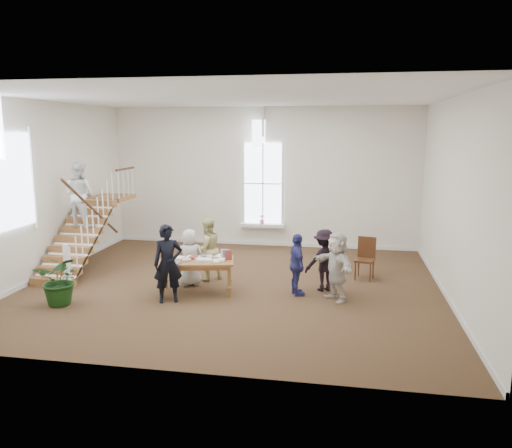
% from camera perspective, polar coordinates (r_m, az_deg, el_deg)
% --- Properties ---
extents(ground, '(10.00, 10.00, 0.00)m').
position_cam_1_polar(ground, '(12.36, -2.60, -7.03)').
color(ground, '#3F2E19').
rests_on(ground, ground).
extents(room_shell, '(10.49, 10.00, 10.00)m').
position_cam_1_polar(room_shell, '(16.43, 0.75, -1.11)').
color(room_shell, silver).
rests_on(room_shell, ground).
extents(staircase, '(1.10, 4.10, 2.92)m').
position_cam_1_polar(staircase, '(14.23, -19.29, 1.44)').
color(staircase, brown).
rests_on(staircase, ground).
extents(library_table, '(1.85, 1.19, 0.86)m').
position_cam_1_polar(library_table, '(11.66, -6.80, -4.51)').
color(library_table, brown).
rests_on(library_table, ground).
extents(police_officer, '(0.75, 0.64, 1.74)m').
position_cam_1_polar(police_officer, '(11.15, -10.02, -4.48)').
color(police_officer, black).
rests_on(police_officer, ground).
extents(elderly_woman, '(0.81, 0.69, 1.40)m').
position_cam_1_polar(elderly_woman, '(12.31, -7.57, -3.80)').
color(elderly_woman, beige).
rests_on(elderly_woman, ground).
extents(person_yellow, '(0.98, 0.97, 1.60)m').
position_cam_1_polar(person_yellow, '(12.66, -5.60, -2.88)').
color(person_yellow, '#C6BD7C').
rests_on(person_yellow, ground).
extents(woman_cluster_a, '(0.64, 0.92, 1.44)m').
position_cam_1_polar(woman_cluster_a, '(11.50, 4.71, -4.65)').
color(woman_cluster_a, navy).
rests_on(woman_cluster_a, ground).
extents(woman_cluster_b, '(1.10, 0.96, 1.47)m').
position_cam_1_polar(woman_cluster_b, '(11.90, 7.80, -4.12)').
color(woman_cluster_b, black).
rests_on(woman_cluster_b, ground).
extents(woman_cluster_c, '(1.18, 1.47, 1.56)m').
position_cam_1_polar(woman_cluster_c, '(11.25, 9.20, -4.79)').
color(woman_cluster_c, beige).
rests_on(woman_cluster_c, ground).
extents(floor_plant, '(1.16, 1.06, 1.12)m').
position_cam_1_polar(floor_plant, '(11.69, -21.43, -5.95)').
color(floor_plant, '#123410').
rests_on(floor_plant, ground).
extents(side_chair, '(0.56, 0.56, 1.07)m').
position_cam_1_polar(side_chair, '(13.08, 12.42, -3.52)').
color(side_chair, '#361D0E').
rests_on(side_chair, ground).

